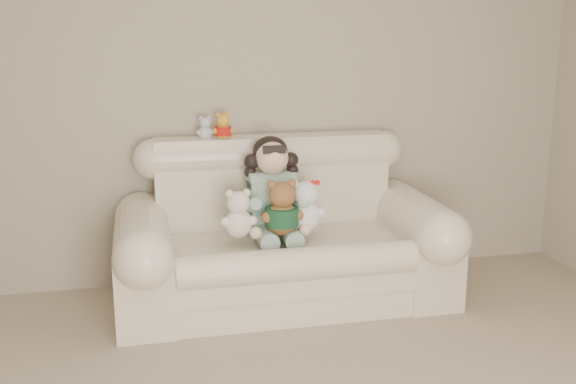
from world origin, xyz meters
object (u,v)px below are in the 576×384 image
(brown_teddy, at_px, (282,202))
(cream_teddy, at_px, (238,209))
(seated_child, at_px, (272,186))
(sofa, at_px, (284,224))
(white_cat, at_px, (305,201))

(brown_teddy, bearing_deg, cream_teddy, -179.61)
(seated_child, distance_m, brown_teddy, 0.24)
(sofa, xyz_separation_m, white_cat, (0.11, -0.11, 0.18))
(sofa, xyz_separation_m, seated_child, (-0.06, 0.08, 0.23))
(cream_teddy, bearing_deg, sofa, 4.48)
(cream_teddy, bearing_deg, white_cat, -15.25)
(sofa, relative_size, seated_child, 3.21)
(brown_teddy, relative_size, cream_teddy, 1.16)
(sofa, xyz_separation_m, brown_teddy, (-0.05, -0.15, 0.19))
(seated_child, relative_size, cream_teddy, 1.89)
(white_cat, bearing_deg, brown_teddy, -143.86)
(sofa, xyz_separation_m, cream_teddy, (-0.31, -0.14, 0.16))
(sofa, distance_m, seated_child, 0.25)
(seated_child, bearing_deg, sofa, -55.78)
(seated_child, relative_size, white_cat, 1.70)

